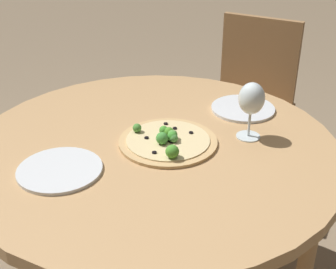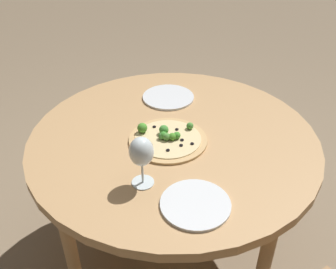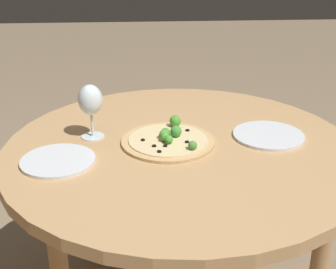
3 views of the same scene
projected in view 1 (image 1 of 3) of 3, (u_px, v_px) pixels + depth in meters
name	position (u px, v px, depth m)	size (l,w,h in m)	color
dining_table	(154.00, 160.00, 1.48)	(1.15, 1.15, 0.71)	tan
chair	(248.00, 102.00, 2.26)	(0.56, 0.56, 0.87)	#997047
pizza	(168.00, 141.00, 1.44)	(0.31, 0.31, 0.05)	tan
wine_glass	(252.00, 100.00, 1.42)	(0.08, 0.08, 0.18)	silver
plate_near	(243.00, 108.00, 1.66)	(0.22, 0.22, 0.01)	silver
plate_far	(60.00, 170.00, 1.30)	(0.24, 0.24, 0.01)	silver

